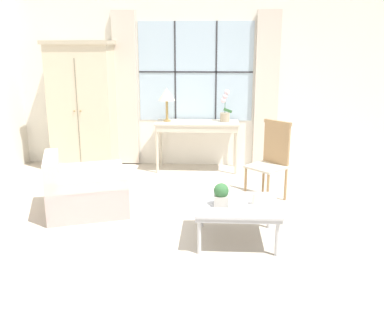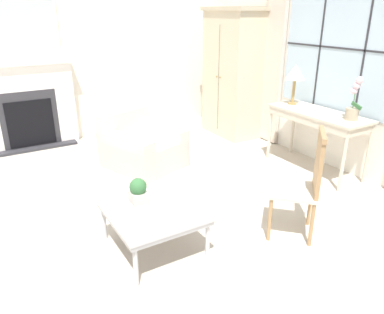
% 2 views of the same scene
% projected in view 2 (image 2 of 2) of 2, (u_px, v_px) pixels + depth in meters
% --- Properties ---
extents(ground_plane, '(14.00, 14.00, 0.00)m').
position_uv_depth(ground_plane, '(131.00, 219.00, 3.96)').
color(ground_plane, '#BCB2A3').
extents(wall_back_windowed, '(7.20, 0.14, 2.80)m').
position_uv_depth(wall_back_windowed, '(341.00, 64.00, 4.88)').
color(wall_back_windowed, white).
rests_on(wall_back_windowed, ground_plane).
extents(wall_left, '(0.06, 7.20, 2.80)m').
position_uv_depth(wall_left, '(89.00, 53.00, 6.14)').
color(wall_left, white).
rests_on(wall_left, ground_plane).
extents(fireplace, '(0.34, 1.51, 2.37)m').
position_uv_depth(fireplace, '(26.00, 98.00, 5.75)').
color(fireplace, '#2D2D33').
rests_on(fireplace, ground_plane).
extents(armoire, '(1.09, 0.63, 2.11)m').
position_uv_depth(armoire, '(233.00, 73.00, 6.31)').
color(armoire, beige).
rests_on(armoire, ground_plane).
extents(console_table, '(1.36, 0.55, 0.82)m').
position_uv_depth(console_table, '(318.00, 118.00, 4.92)').
color(console_table, beige).
rests_on(console_table, ground_plane).
extents(table_lamp, '(0.27, 0.27, 0.55)m').
position_uv_depth(table_lamp, '(295.00, 73.00, 5.14)').
color(table_lamp, '#9E7F47').
rests_on(table_lamp, console_table).
extents(potted_orchid, '(0.20, 0.16, 0.52)m').
position_uv_depth(potted_orchid, '(354.00, 104.00, 4.48)').
color(potted_orchid, tan).
rests_on(potted_orchid, console_table).
extents(armchair_upholstered, '(1.19, 1.13, 0.74)m').
position_uv_depth(armchair_upholstered, '(142.00, 149.00, 5.23)').
color(armchair_upholstered, beige).
rests_on(armchair_upholstered, ground_plane).
extents(side_chair_wooden, '(0.62, 0.62, 1.06)m').
position_uv_depth(side_chair_wooden, '(306.00, 179.00, 3.49)').
color(side_chair_wooden, beige).
rests_on(side_chair_wooden, ground_plane).
extents(coffee_table, '(0.87, 0.78, 0.42)m').
position_uv_depth(coffee_table, '(153.00, 213.00, 3.35)').
color(coffee_table, '#BCBCC1').
rests_on(coffee_table, ground_plane).
extents(potted_plant_small, '(0.16, 0.16, 0.24)m').
position_uv_depth(potted_plant_small, '(138.00, 191.00, 3.40)').
color(potted_plant_small, '#BCB7AD').
rests_on(potted_plant_small, coffee_table).
extents(pillar_candle, '(0.09, 0.09, 0.13)m').
position_uv_depth(pillar_candle, '(160.00, 213.00, 3.16)').
color(pillar_candle, silver).
rests_on(pillar_candle, coffee_table).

